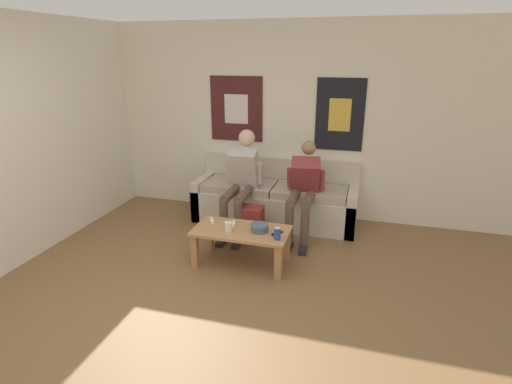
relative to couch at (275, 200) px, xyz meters
name	(u,v)px	position (x,y,z in m)	size (l,w,h in m)	color
ground_plane	(171,331)	(-0.29, -2.45, -0.29)	(18.00, 18.00, 0.00)	brown
wall_back	(262,121)	(-0.29, 0.36, 0.99)	(10.00, 0.07, 2.55)	silver
couch	(275,200)	(0.00, 0.00, 0.00)	(2.13, 0.71, 0.81)	beige
coffee_table	(241,236)	(-0.08, -1.23, 0.03)	(1.01, 0.52, 0.39)	#B27F4C
person_seated_adult	(241,178)	(-0.35, -0.36, 0.39)	(0.47, 0.95, 1.24)	brown
person_seated_teen	(304,187)	(0.42, -0.34, 0.33)	(0.47, 0.95, 1.13)	brown
backpack	(251,225)	(-0.14, -0.69, -0.09)	(0.29, 0.27, 0.43)	maroon
ceramic_bowl	(260,227)	(0.12, -1.22, 0.15)	(0.19, 0.19, 0.08)	#475B75
pillar_candle	(228,227)	(-0.19, -1.31, 0.15)	(0.08, 0.08, 0.11)	silver
drink_can_blue	(277,234)	(0.34, -1.36, 0.17)	(0.07, 0.07, 0.12)	#28479E
game_controller_near_left	(212,220)	(-0.46, -1.12, 0.12)	(0.10, 0.14, 0.03)	white
game_controller_near_right	(234,224)	(-0.20, -1.13, 0.12)	(0.06, 0.15, 0.03)	white
cell_phone	(277,233)	(0.31, -1.23, 0.11)	(0.11, 0.15, 0.01)	black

